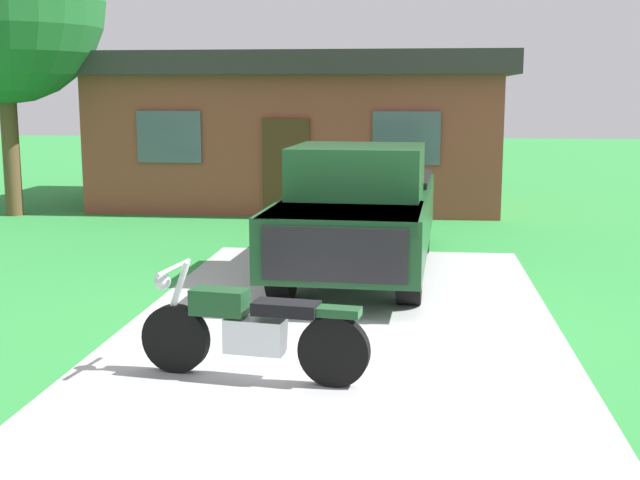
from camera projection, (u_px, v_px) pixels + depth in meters
ground_plane at (343, 320)px, 9.83m from camera, size 80.00×80.00×0.00m
driveway_pad at (343, 320)px, 9.83m from camera, size 4.93×8.81×0.01m
motorcycle at (251, 330)px, 7.74m from camera, size 2.20×0.70×1.09m
pickup_truck at (361, 208)px, 12.35m from camera, size 2.23×5.70×1.90m
shade_tree at (1, 2)px, 17.42m from camera, size 4.26×4.26×6.65m
neighbor_house at (302, 128)px, 20.02m from camera, size 9.60×5.60×3.50m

